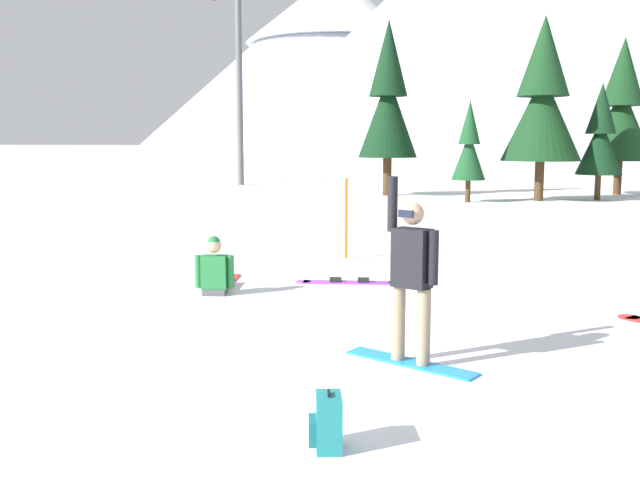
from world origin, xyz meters
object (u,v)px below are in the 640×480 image
(trail_marker_pole, at_px, (346,218))
(pine_tree_leaning, at_px, (469,147))
(backpack_teal, at_px, (327,423))
(loose_snowboard_far_spare, at_px, (350,282))
(snowboarder_midground, at_px, (217,273))
(pine_tree_broad, at_px, (600,137))
(snowboarder_foreground, at_px, (412,277))
(pine_tree_twin, at_px, (543,101))
(ski_lift_tower, at_px, (239,75))
(pine_tree_young, at_px, (622,110))
(pine_tree_tall, at_px, (388,101))

(trail_marker_pole, height_order, pine_tree_leaning, pine_tree_leaning)
(backpack_teal, relative_size, pine_tree_leaning, 0.12)
(loose_snowboard_far_spare, bearing_deg, snowboarder_midground, -141.12)
(trail_marker_pole, xyz_separation_m, pine_tree_broad, (5.25, 17.77, 1.79))
(snowboarder_foreground, bearing_deg, pine_tree_twin, 89.77)
(snowboarder_midground, relative_size, ski_lift_tower, 0.17)
(trail_marker_pole, height_order, pine_tree_young, pine_tree_young)
(pine_tree_leaning, xyz_separation_m, pine_tree_twin, (2.65, 1.66, 1.85))
(trail_marker_pole, distance_m, ski_lift_tower, 26.42)
(snowboarder_foreground, relative_size, pine_tree_twin, 0.28)
(pine_tree_young, bearing_deg, pine_tree_twin, -123.63)
(snowboarder_foreground, relative_size, trail_marker_pole, 1.22)
(pine_tree_leaning, bearing_deg, pine_tree_twin, 32.04)
(snowboarder_foreground, relative_size, pine_tree_broad, 0.43)
(snowboarder_midground, relative_size, loose_snowboard_far_spare, 0.98)
(snowboarder_midground, height_order, backpack_teal, snowboarder_midground)
(snowboarder_foreground, height_order, ski_lift_tower, ski_lift_tower)
(snowboarder_midground, bearing_deg, ski_lift_tower, 115.71)
(snowboarder_midground, xyz_separation_m, pine_tree_leaning, (1.23, 18.83, 1.89))
(snowboarder_foreground, height_order, snowboarder_midground, snowboarder_foreground)
(backpack_teal, xyz_separation_m, pine_tree_broad, (2.51, 26.66, 2.41))
(snowboarder_midground, relative_size, pine_tree_leaning, 0.45)
(pine_tree_tall, bearing_deg, pine_tree_leaning, -30.79)
(pine_tree_leaning, bearing_deg, loose_snowboard_far_spare, -88.15)
(loose_snowboard_far_spare, xyz_separation_m, pine_tree_leaning, (-0.56, 17.38, 2.19))
(backpack_teal, xyz_separation_m, trail_marker_pole, (-2.74, 8.89, 0.62))
(snowboarder_foreground, xyz_separation_m, trail_marker_pole, (-2.87, 6.53, -0.13))
(loose_snowboard_far_spare, height_order, trail_marker_pole, trail_marker_pole)
(pine_tree_young, bearing_deg, snowboarder_foreground, -96.73)
(snowboarder_foreground, bearing_deg, pine_tree_broad, 84.42)
(backpack_teal, xyz_separation_m, pine_tree_twin, (0.22, 25.43, 3.85))
(pine_tree_broad, height_order, pine_tree_young, pine_tree_young)
(pine_tree_broad, relative_size, pine_tree_young, 0.68)
(snowboarder_foreground, relative_size, backpack_teal, 4.35)
(backpack_teal, height_order, pine_tree_broad, pine_tree_broad)
(snowboarder_foreground, xyz_separation_m, snowboarder_midground, (-3.79, 2.59, -0.65))
(loose_snowboard_far_spare, distance_m, pine_tree_broad, 20.89)
(ski_lift_tower, bearing_deg, trail_marker_pole, -58.67)
(trail_marker_pole, xyz_separation_m, ski_lift_tower, (-13.46, 22.12, 5.26))
(snowboarder_foreground, bearing_deg, pine_tree_tall, 105.38)
(snowboarder_foreground, height_order, pine_tree_young, pine_tree_young)
(pine_tree_young, distance_m, ski_lift_tower, 19.77)
(backpack_teal, relative_size, trail_marker_pole, 0.28)
(snowboarder_foreground, bearing_deg, loose_snowboard_far_spare, 116.28)
(loose_snowboard_far_spare, height_order, pine_tree_leaning, pine_tree_leaning)
(pine_tree_leaning, xyz_separation_m, pine_tree_young, (5.85, 6.47, 1.64))
(snowboarder_foreground, xyz_separation_m, loose_snowboard_far_spare, (-2.00, 4.04, -0.95))
(ski_lift_tower, bearing_deg, pine_tree_twin, -18.74)
(loose_snowboard_far_spare, distance_m, pine_tree_young, 24.73)
(loose_snowboard_far_spare, bearing_deg, pine_tree_young, 77.50)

